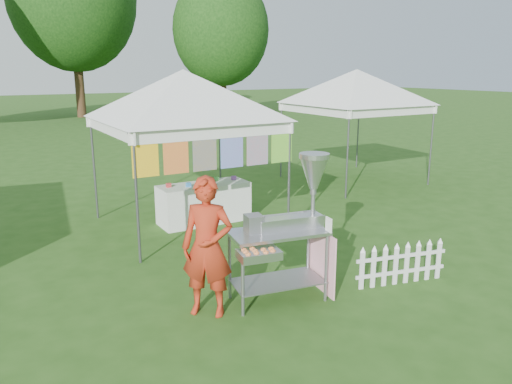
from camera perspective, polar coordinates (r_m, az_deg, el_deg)
ground at (r=7.07m, az=3.54°, el=-11.32°), size 120.00×120.00×0.00m
canopy_main at (r=9.50m, az=-8.33°, el=13.63°), size 4.24×4.24×3.45m
canopy_right at (r=13.73m, az=11.46°, el=13.56°), size 4.24×4.24×3.45m
tree_right at (r=30.57m, az=-4.03°, el=17.95°), size 5.60×5.60×8.42m
donut_cart at (r=6.51m, az=4.24°, el=-2.79°), size 1.51×0.94×1.95m
vendor at (r=6.18m, az=-5.59°, el=-6.29°), size 0.76×0.74×1.77m
picket_fence at (r=7.49m, az=16.26°, el=-8.00°), size 1.41×0.34×0.56m
display_table at (r=10.06m, az=-5.96°, el=-1.26°), size 1.80×0.70×0.78m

